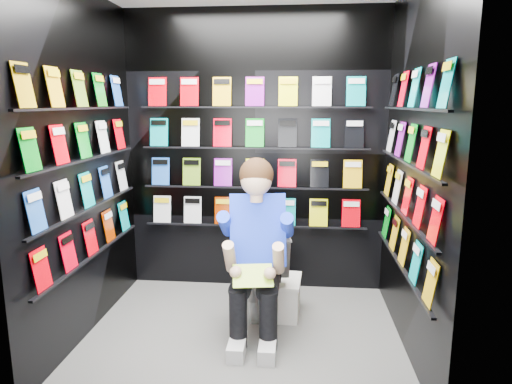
{
  "coord_description": "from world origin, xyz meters",
  "views": [
    {
      "loc": [
        0.4,
        -3.22,
        1.76
      ],
      "look_at": [
        0.09,
        0.15,
        1.1
      ],
      "focal_mm": 32.0,
      "sensor_mm": 36.0,
      "label": 1
    }
  ],
  "objects": [
    {
      "name": "floor",
      "position": [
        0.0,
        0.0,
        0.0
      ],
      "size": [
        2.4,
        2.4,
        0.0
      ],
      "primitive_type": "plane",
      "color": "#60605E",
      "rests_on": "ground"
    },
    {
      "name": "wall_back",
      "position": [
        0.0,
        1.0,
        1.3
      ],
      "size": [
        2.4,
        0.04,
        2.6
      ],
      "primitive_type": "cube",
      "color": "black",
      "rests_on": "floor"
    },
    {
      "name": "wall_front",
      "position": [
        0.0,
        -1.0,
        1.3
      ],
      "size": [
        2.4,
        0.04,
        2.6
      ],
      "primitive_type": "cube",
      "color": "black",
      "rests_on": "floor"
    },
    {
      "name": "wall_left",
      "position": [
        -1.2,
        0.0,
        1.3
      ],
      "size": [
        0.04,
        2.0,
        2.6
      ],
      "primitive_type": "cube",
      "color": "black",
      "rests_on": "floor"
    },
    {
      "name": "wall_right",
      "position": [
        1.2,
        0.0,
        1.3
      ],
      "size": [
        0.04,
        2.0,
        2.6
      ],
      "primitive_type": "cube",
      "color": "black",
      "rests_on": "floor"
    },
    {
      "name": "comics_back",
      "position": [
        0.0,
        0.97,
        1.31
      ],
      "size": [
        2.1,
        0.06,
        1.37
      ],
      "primitive_type": null,
      "color": "#F4000E",
      "rests_on": "wall_back"
    },
    {
      "name": "comics_left",
      "position": [
        -1.17,
        0.0,
        1.31
      ],
      "size": [
        0.06,
        1.7,
        1.37
      ],
      "primitive_type": null,
      "color": "#F4000E",
      "rests_on": "wall_left"
    },
    {
      "name": "comics_right",
      "position": [
        1.17,
        0.0,
        1.31
      ],
      "size": [
        0.06,
        1.7,
        1.37
      ],
      "primitive_type": null,
      "color": "#F4000E",
      "rests_on": "wall_right"
    },
    {
      "name": "toilet",
      "position": [
        0.1,
        0.49,
        0.37
      ],
      "size": [
        0.53,
        0.81,
        0.73
      ],
      "primitive_type": "imported",
      "rotation": [
        0.0,
        0.0,
        3.3
      ],
      "color": "white",
      "rests_on": "floor"
    },
    {
      "name": "longbox",
      "position": [
        0.32,
        0.38,
        0.14
      ],
      "size": [
        0.23,
        0.39,
        0.29
      ],
      "primitive_type": "cube",
      "rotation": [
        0.0,
        0.0,
        -0.06
      ],
      "color": "silver",
      "rests_on": "floor"
    },
    {
      "name": "longbox_lid",
      "position": [
        0.32,
        0.38,
        0.3
      ],
      "size": [
        0.25,
        0.41,
        0.03
      ],
      "primitive_type": "cube",
      "rotation": [
        0.0,
        0.0,
        -0.06
      ],
      "color": "silver",
      "rests_on": "longbox"
    },
    {
      "name": "reader",
      "position": [
        0.1,
        0.11,
        0.8
      ],
      "size": [
        0.69,
        0.9,
        1.52
      ],
      "primitive_type": null,
      "rotation": [
        0.0,
        0.0,
        0.16
      ],
      "color": "#1A32C9",
      "rests_on": "toilet"
    },
    {
      "name": "held_comic",
      "position": [
        0.1,
        -0.24,
        0.58
      ],
      "size": [
        0.3,
        0.2,
        0.12
      ],
      "primitive_type": "cube",
      "rotation": [
        -0.96,
        0.0,
        0.16
      ],
      "color": "green",
      "rests_on": "reader"
    }
  ]
}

